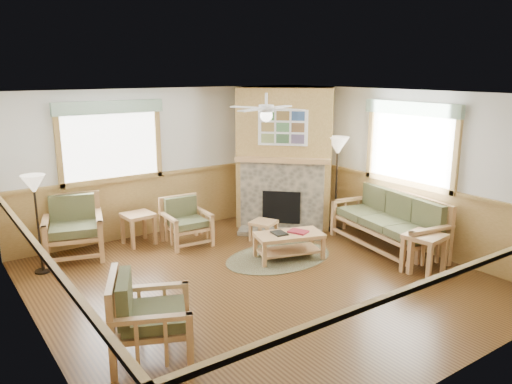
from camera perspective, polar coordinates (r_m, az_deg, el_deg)
floor at (r=7.45m, az=0.58°, el=-10.16°), size 6.00×6.00×0.01m
ceiling at (r=6.81m, az=0.64°, el=11.12°), size 6.00×6.00×0.01m
wall_back at (r=9.55m, az=-9.95°, el=3.54°), size 6.00×0.02×2.70m
wall_front at (r=4.99m, az=21.24°, el=-6.72°), size 6.00×0.02×2.70m
wall_left at (r=5.86m, az=-24.07°, el=-4.00°), size 0.02×6.00×2.70m
wall_right at (r=9.05m, az=16.26°, el=2.62°), size 0.02×6.00×2.70m
wainscot at (r=7.24m, az=0.59°, el=-6.14°), size 6.00×6.00×1.10m
fireplace at (r=9.82m, az=3.37°, el=4.00°), size 3.11×3.11×2.70m
window_back at (r=8.97m, az=-16.61°, el=10.12°), size 1.90×0.16×1.50m
window_right at (r=8.75m, az=17.64°, el=9.97°), size 0.16×1.90×1.50m
ceiling_fan at (r=7.23m, az=1.19°, el=10.95°), size 1.59×1.59×0.36m
sofa at (r=8.83m, az=14.76°, el=-3.35°), size 2.23×1.20×0.97m
armchair_back_left at (r=8.70m, az=-20.14°, el=-3.88°), size 1.11×1.11×1.01m
armchair_back_right at (r=8.89m, az=-7.97°, el=-3.40°), size 0.77×0.77×0.82m
armchair_left at (r=5.59m, az=-11.86°, el=-13.66°), size 1.10×1.10×0.94m
coffee_table at (r=8.21m, az=3.78°, el=-6.18°), size 1.20×0.84×0.43m
end_table_chairs at (r=9.08m, az=-13.27°, el=-4.11°), size 0.54×0.52×0.56m
end_table_sofa at (r=8.05m, az=18.60°, el=-6.66°), size 0.61×0.60×0.61m
footstool at (r=9.07m, az=0.86°, el=-4.44°), size 0.55×0.55×0.36m
braided_rug at (r=8.32m, az=2.62°, el=-7.45°), size 2.52×2.52×0.01m
floor_lamp_left at (r=8.17m, az=-23.66°, el=-3.41°), size 0.35×0.35×1.53m
floor_lamp_right at (r=9.54m, az=9.17°, el=0.87°), size 0.49×0.49×1.82m
book_red at (r=8.19m, az=4.85°, el=-4.43°), size 0.32×0.36×0.03m
book_dark at (r=8.10m, az=2.67°, el=-4.64°), size 0.24×0.30×0.03m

